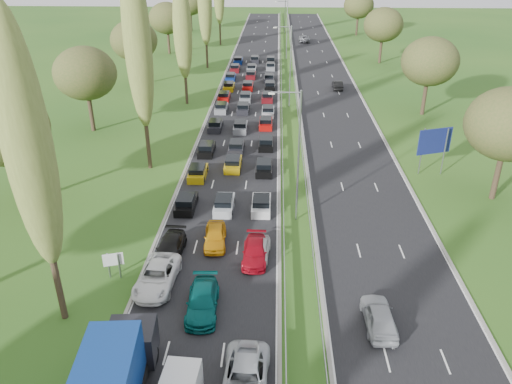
{
  "coord_description": "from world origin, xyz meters",
  "views": [
    {
      "loc": [
        2.49,
        3.24,
        22.67
      ],
      "look_at": [
        0.74,
        45.42,
        1.5
      ],
      "focal_mm": 35.0,
      "sensor_mm": 36.0,
      "label": 1
    }
  ],
  "objects_px": {
    "near_car_2": "(157,276)",
    "near_car_3": "(170,248)",
    "direction_sign": "(434,143)",
    "info_sign": "(114,262)"
  },
  "relations": [
    {
      "from": "info_sign",
      "to": "direction_sign",
      "type": "xyz_separation_m",
      "value": [
        28.8,
        20.06,
        2.2
      ]
    },
    {
      "from": "near_car_3",
      "to": "info_sign",
      "type": "distance_m",
      "value": 4.72
    },
    {
      "from": "near_car_3",
      "to": "info_sign",
      "type": "bearing_deg",
      "value": -138.1
    },
    {
      "from": "near_car_3",
      "to": "direction_sign",
      "type": "distance_m",
      "value": 30.57
    },
    {
      "from": "direction_sign",
      "to": "near_car_3",
      "type": "bearing_deg",
      "value": -145.9
    },
    {
      "from": "near_car_2",
      "to": "direction_sign",
      "type": "xyz_separation_m",
      "value": [
        25.39,
        20.93,
        2.76
      ]
    },
    {
      "from": "near_car_3",
      "to": "direction_sign",
      "type": "bearing_deg",
      "value": 36.22
    },
    {
      "from": "near_car_2",
      "to": "near_car_3",
      "type": "relative_size",
      "value": 1.13
    },
    {
      "from": "info_sign",
      "to": "direction_sign",
      "type": "relative_size",
      "value": 0.4
    },
    {
      "from": "near_car_3",
      "to": "direction_sign",
      "type": "height_order",
      "value": "direction_sign"
    }
  ]
}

